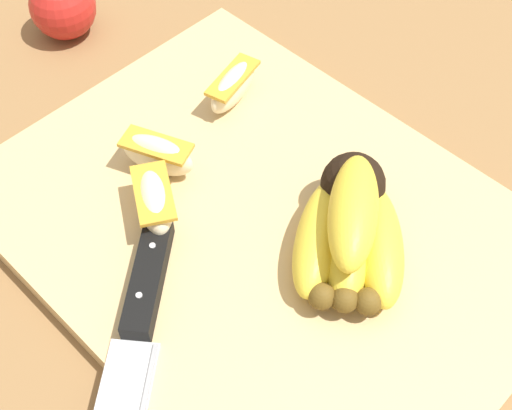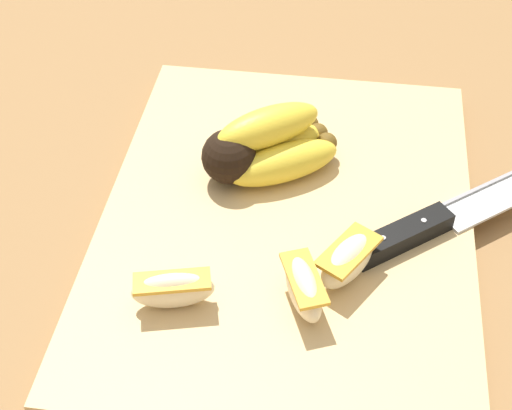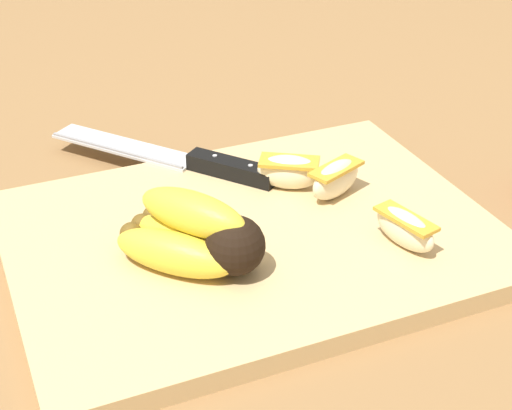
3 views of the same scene
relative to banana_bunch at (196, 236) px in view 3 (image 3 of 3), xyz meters
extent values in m
plane|color=olive|center=(-0.07, -0.02, -0.05)|extent=(6.00, 6.00, 0.00)
cube|color=tan|center=(-0.06, -0.03, -0.04)|extent=(0.45, 0.34, 0.02)
sphere|color=black|center=(-0.02, 0.03, 0.00)|extent=(0.05, 0.05, 0.05)
ellipsoid|color=yellow|center=(-0.01, -0.02, -0.01)|extent=(0.09, 0.12, 0.04)
sphere|color=brown|center=(0.02, -0.06, -0.01)|extent=(0.02, 0.02, 0.02)
ellipsoid|color=yellow|center=(0.00, -0.01, -0.01)|extent=(0.10, 0.11, 0.04)
sphere|color=brown|center=(0.04, -0.05, -0.01)|extent=(0.02, 0.02, 0.02)
ellipsoid|color=yellow|center=(0.02, 0.01, -0.01)|extent=(0.10, 0.11, 0.04)
sphere|color=brown|center=(0.05, -0.04, -0.01)|extent=(0.02, 0.02, 0.02)
ellipsoid|color=yellow|center=(0.00, 0.00, 0.02)|extent=(0.09, 0.11, 0.04)
cylinder|color=white|center=(0.01, -0.02, 0.01)|extent=(0.02, 0.02, 0.00)
cube|color=silver|center=(0.00, -0.24, -0.02)|extent=(0.14, 0.16, 0.00)
cube|color=#99999E|center=(0.01, -0.23, -0.02)|extent=(0.11, 0.14, 0.00)
cube|color=black|center=(-0.09, -0.13, -0.02)|extent=(0.08, 0.09, 0.02)
cylinder|color=#B2B2B7|center=(-0.10, -0.11, -0.01)|extent=(0.00, 0.01, 0.00)
cylinder|color=#B2B2B7|center=(-0.07, -0.15, -0.01)|extent=(0.01, 0.01, 0.00)
ellipsoid|color=beige|center=(-0.17, -0.05, -0.01)|extent=(0.07, 0.05, 0.04)
cube|color=gold|center=(-0.17, -0.05, 0.01)|extent=(0.06, 0.05, 0.00)
ellipsoid|color=beige|center=(-0.18, 0.05, -0.01)|extent=(0.04, 0.07, 0.04)
cube|color=gold|center=(-0.18, 0.05, 0.00)|extent=(0.04, 0.07, 0.00)
ellipsoid|color=beige|center=(-0.13, -0.09, -0.01)|extent=(0.07, 0.06, 0.04)
cube|color=gold|center=(-0.13, -0.09, 0.00)|extent=(0.07, 0.06, 0.00)
camera|label=1|loc=(0.17, -0.27, 0.44)|focal=49.05mm
camera|label=2|loc=(-0.57, -0.07, 0.47)|focal=53.90mm
camera|label=3|loc=(0.18, 0.55, 0.38)|focal=55.11mm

